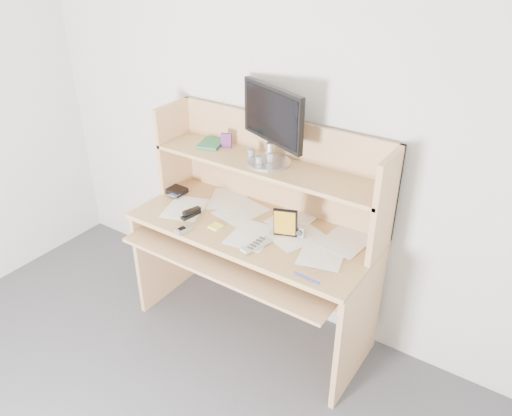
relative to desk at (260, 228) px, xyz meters
The scene contains 19 objects.
back_wall 0.60m from the desk, 90.00° to the left, with size 3.60×0.04×2.50m, color beige.
desk is the anchor object (origin of this frame).
paper_clutter 0.10m from the desk, 90.00° to the right, with size 1.32×0.54×0.01m, color white.
keyboard 0.20m from the desk, 120.54° to the right, with size 0.49×0.21×0.03m.
tv_remote 0.29m from the desk, 61.06° to the right, with size 0.05×0.18×0.02m, color #ABAAA5.
flip_phone 0.45m from the desk, 130.14° to the right, with size 0.05×0.09×0.02m, color #A6A6A8.
stapler 0.41m from the desk, 152.22° to the right, with size 0.03×0.13×0.04m, color black.
wallet 0.62m from the desk, behind, with size 0.12×0.10×0.03m, color black.
sticky_note_pad 0.27m from the desk, 129.61° to the right, with size 0.07×0.07×0.01m, color #FFE943.
digital_camera 0.27m from the desk, ahead, with size 0.10×0.04×0.06m, color #B3B4B6.
game_case 0.27m from the desk, 20.73° to the right, with size 0.13×0.01×0.18m, color black.
blue_pen 0.59m from the desk, 34.37° to the right, with size 0.01×0.01×0.14m, color #172BB3.
card_box 0.55m from the desk, 158.72° to the left, with size 0.06×0.02×0.09m, color #A22815.
shelf_book 0.59m from the desk, 165.75° to the left, with size 0.13×0.18×0.02m, color #2D7243.
chip_stack_a 0.44m from the desk, 144.46° to the left, with size 0.04×0.04×0.05m, color black.
chip_stack_b 0.43m from the desk, 75.68° to the left, with size 0.04×0.04×0.06m, color white.
chip_stack_c 0.41m from the desk, 135.78° to the left, with size 0.04×0.04×0.05m, color black.
chip_stack_d 0.43m from the desk, 87.98° to the left, with size 0.04×0.04×0.07m, color white.
monitor 0.62m from the desk, 86.19° to the left, with size 0.46×0.26×0.42m.
Camera 1 is at (1.34, -0.49, 2.22)m, focal length 35.00 mm.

